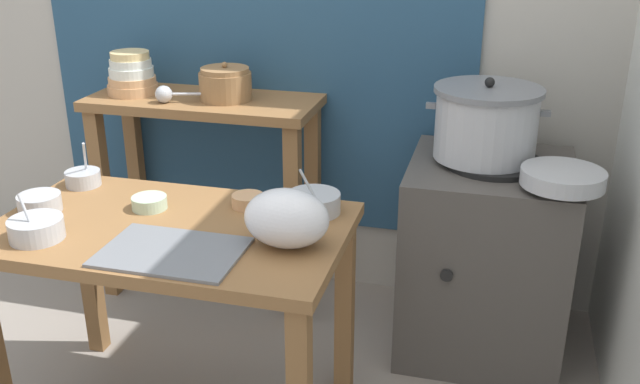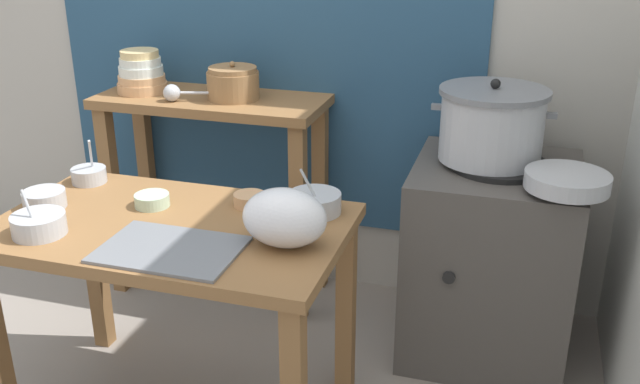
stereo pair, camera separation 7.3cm
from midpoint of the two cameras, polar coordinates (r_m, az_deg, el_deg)
name	(u,v)px [view 2 (the right image)]	position (r m, az deg, el deg)	size (l,w,h in m)	color
prep_table	(173,255)	(2.29, -10.92, -5.03)	(1.10, 0.66, 0.72)	olive
back_shelf_table	(214,147)	(3.05, -7.89, 3.60)	(0.96, 0.40, 0.90)	olive
stove_block	(489,260)	(2.79, 14.25, -5.31)	(0.60, 0.61, 0.78)	#4C4742
steamer_pot	(492,124)	(2.62, 14.48, 5.31)	(0.44, 0.39, 0.30)	#B7BABF
clay_pot	(233,83)	(2.94, -6.32, 8.72)	(0.21, 0.21, 0.16)	olive
bowl_stack_enamel	(141,73)	(3.11, -13.57, 9.29)	(0.21, 0.21, 0.18)	tan
ladle	(174,93)	(2.94, -11.00, 7.86)	(0.25, 0.10, 0.07)	#B7BABF
serving_tray	(170,250)	(2.07, -11.02, -4.59)	(0.40, 0.28, 0.01)	slate
plastic_bag	(285,218)	(2.03, -1.85, -2.10)	(0.25, 0.19, 0.17)	white
wide_pan	(567,181)	(2.45, 20.15, 0.84)	(0.28, 0.28, 0.05)	#B7BABF
prep_bowl_0	(39,224)	(2.27, -20.92, -2.40)	(0.16, 0.16, 0.15)	#B7BABF
prep_bowl_1	(152,200)	(2.38, -12.56, -0.61)	(0.11, 0.11, 0.04)	#B7D1AD
prep_bowl_2	(89,174)	(2.64, -17.41, 1.37)	(0.12, 0.12, 0.17)	#B7BABF
prep_bowl_3	(250,199)	(2.33, -4.82, -0.58)	(0.11, 0.11, 0.04)	tan
prep_bowl_4	(315,202)	(2.27, 0.49, -0.82)	(0.17, 0.17, 0.15)	#B7BABF
prep_bowl_5	(44,198)	(2.47, -20.59, -0.49)	(0.14, 0.14, 0.06)	#B7BABF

